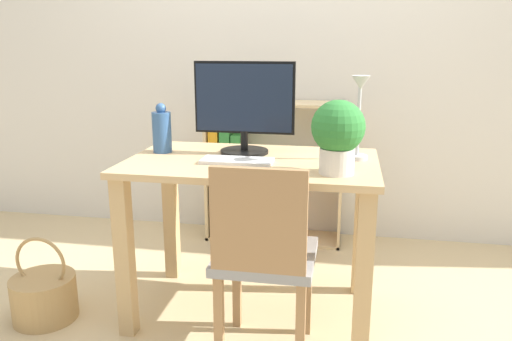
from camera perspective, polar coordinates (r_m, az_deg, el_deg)
ground_plane at (r=2.57m, az=-0.42°, el=-15.66°), size 10.00×10.00×0.00m
wall_back at (r=3.35m, az=3.35°, el=14.58°), size 8.00×0.05×2.60m
desk at (r=2.33m, az=-0.45°, el=-2.57°), size 1.14×0.70×0.77m
monitor at (r=2.39m, az=-1.36°, el=7.59°), size 0.48×0.23×0.44m
keyboard at (r=2.23m, az=-2.18°, el=1.11°), size 0.32×0.14×0.02m
vase at (r=2.47m, az=-10.71°, el=4.50°), size 0.09×0.09×0.24m
desk_lamp at (r=2.24m, az=11.71°, el=6.80°), size 0.10×0.19×0.39m
potted_plant at (r=2.03m, az=9.34°, el=4.27°), size 0.22×0.22×0.30m
chair at (r=2.01m, az=0.88°, el=-9.54°), size 0.40×0.40×0.86m
bookshelf at (r=3.33m, az=-0.85°, el=-0.93°), size 0.89×0.28×0.92m
basket at (r=2.66m, az=-23.05°, el=-13.05°), size 0.30×0.30×0.42m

